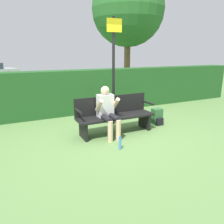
{
  "coord_description": "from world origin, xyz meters",
  "views": [
    {
      "loc": [
        -2.22,
        -4.37,
        1.86
      ],
      "look_at": [
        -0.15,
        -0.1,
        0.56
      ],
      "focal_mm": 35.0,
      "sensor_mm": 36.0,
      "label": 1
    }
  ],
  "objects_px": {
    "park_bench": "(115,115)",
    "signpost": "(114,65)",
    "tree": "(128,10)",
    "backpack": "(157,117)",
    "person_seated": "(107,110)",
    "water_bottle": "(120,143)"
  },
  "relations": [
    {
      "from": "park_bench",
      "to": "signpost",
      "type": "distance_m",
      "value": 1.28
    },
    {
      "from": "signpost",
      "to": "tree",
      "type": "distance_m",
      "value": 5.05
    },
    {
      "from": "backpack",
      "to": "tree",
      "type": "relative_size",
      "value": 0.08
    },
    {
      "from": "park_bench",
      "to": "backpack",
      "type": "bearing_deg",
      "value": 1.58
    },
    {
      "from": "person_seated",
      "to": "signpost",
      "type": "height_order",
      "value": "signpost"
    },
    {
      "from": "person_seated",
      "to": "water_bottle",
      "type": "height_order",
      "value": "person_seated"
    },
    {
      "from": "park_bench",
      "to": "signpost",
      "type": "relative_size",
      "value": 0.69
    },
    {
      "from": "park_bench",
      "to": "tree",
      "type": "distance_m",
      "value": 6.12
    },
    {
      "from": "person_seated",
      "to": "tree",
      "type": "relative_size",
      "value": 0.22
    },
    {
      "from": "park_bench",
      "to": "signpost",
      "type": "bearing_deg",
      "value": 65.92
    },
    {
      "from": "water_bottle",
      "to": "signpost",
      "type": "distance_m",
      "value": 2.14
    },
    {
      "from": "backpack",
      "to": "signpost",
      "type": "relative_size",
      "value": 0.16
    },
    {
      "from": "park_bench",
      "to": "backpack",
      "type": "distance_m",
      "value": 1.31
    },
    {
      "from": "backpack",
      "to": "signpost",
      "type": "distance_m",
      "value": 1.78
    },
    {
      "from": "park_bench",
      "to": "person_seated",
      "type": "bearing_deg",
      "value": -150.4
    },
    {
      "from": "backpack",
      "to": "tree",
      "type": "bearing_deg",
      "value": 70.49
    },
    {
      "from": "park_bench",
      "to": "backpack",
      "type": "height_order",
      "value": "park_bench"
    },
    {
      "from": "water_bottle",
      "to": "signpost",
      "type": "bearing_deg",
      "value": 68.3
    },
    {
      "from": "park_bench",
      "to": "signpost",
      "type": "height_order",
      "value": "signpost"
    },
    {
      "from": "park_bench",
      "to": "backpack",
      "type": "xyz_separation_m",
      "value": [
        1.28,
        0.04,
        -0.24
      ]
    },
    {
      "from": "backpack",
      "to": "water_bottle",
      "type": "height_order",
      "value": "backpack"
    },
    {
      "from": "signpost",
      "to": "tree",
      "type": "height_order",
      "value": "tree"
    }
  ]
}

